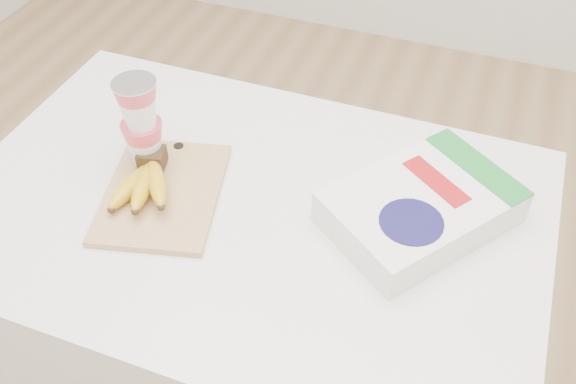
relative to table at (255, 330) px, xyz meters
The scene contains 5 objects.
table is the anchor object (origin of this frame).
cutting_board 0.43m from the table, 168.46° to the right, with size 0.20×0.28×0.01m, color tan.
bananas 0.47m from the table, 168.07° to the right, with size 0.12×0.17×0.05m.
yogurt_stack 0.56m from the table, behind, with size 0.08×0.08×0.18m.
cereal_box 0.53m from the table, 13.48° to the left, with size 0.35×0.38×0.07m.
Camera 1 is at (0.36, -0.73, 1.62)m, focal length 40.00 mm.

